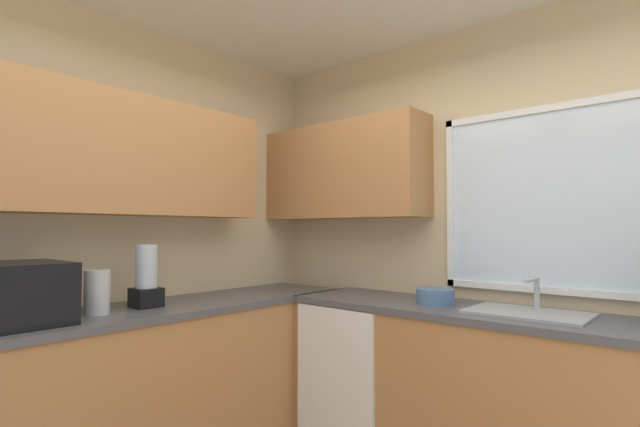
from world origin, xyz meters
TOP-DOWN VIEW (x-y plane):
  - room_shell at (-0.76, 0.50)m, footprint 3.54×3.46m
  - counter_run_left at (-1.40, 0.00)m, footprint 0.65×3.07m
  - counter_run_back at (0.21, 1.36)m, footprint 2.63×0.65m
  - dishwasher at (-0.74, 1.33)m, footprint 0.60×0.60m
  - microwave at (-1.40, -0.48)m, footprint 0.48×0.36m
  - kettle at (-1.38, -0.14)m, footprint 0.13×0.13m
  - sink_assembly at (0.32, 1.37)m, footprint 0.59×0.40m
  - bowl at (-0.21, 1.36)m, footprint 0.23×0.23m
  - blender_appliance at (-1.40, 0.15)m, footprint 0.15×0.15m

SIDE VIEW (x-z plane):
  - dishwasher at x=-0.74m, z-range 0.00..0.87m
  - counter_run_left at x=-1.40m, z-range 0.00..0.92m
  - counter_run_back at x=0.21m, z-range 0.00..0.92m
  - sink_assembly at x=0.32m, z-range 0.83..1.03m
  - bowl at x=-0.21m, z-range 0.92..1.01m
  - kettle at x=-1.38m, z-range 0.92..1.15m
  - microwave at x=-1.40m, z-range 0.92..1.21m
  - blender_appliance at x=-1.40m, z-range 0.90..1.26m
  - room_shell at x=-0.76m, z-range 0.49..3.23m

